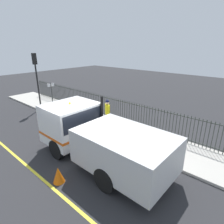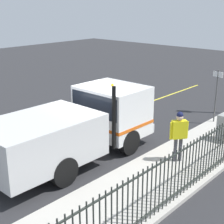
% 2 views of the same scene
% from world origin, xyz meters
% --- Properties ---
extents(ground_plane, '(59.57, 59.57, 0.00)m').
position_xyz_m(ground_plane, '(0.00, 0.00, 0.00)').
color(ground_plane, '#2B2B2D').
rests_on(ground_plane, ground).
extents(sidewalk_slab, '(2.66, 27.08, 0.12)m').
position_xyz_m(sidewalk_slab, '(3.23, 0.00, 0.06)').
color(sidewalk_slab, '#B7B2A8').
rests_on(sidewalk_slab, ground).
extents(lane_marking, '(0.12, 24.37, 0.01)m').
position_xyz_m(lane_marking, '(-2.23, 0.00, 0.00)').
color(lane_marking, yellow).
rests_on(lane_marking, ground).
extents(work_truck, '(2.59, 6.60, 2.76)m').
position_xyz_m(work_truck, '(0.17, -1.00, 1.33)').
color(work_truck, white).
rests_on(work_truck, ground).
extents(worker_standing, '(0.49, 0.55, 1.81)m').
position_xyz_m(worker_standing, '(3.09, 0.86, 1.23)').
color(worker_standing, yellow).
rests_on(worker_standing, sidewalk_slab).
extents(iron_fence, '(0.04, 23.05, 1.57)m').
position_xyz_m(iron_fence, '(4.37, -0.00, 0.91)').
color(iron_fence, '#2D332D').
rests_on(iron_fence, sidewalk_slab).
extents(traffic_light_near, '(0.31, 0.23, 4.39)m').
position_xyz_m(traffic_light_near, '(2.28, 7.76, 3.22)').
color(traffic_light_near, black).
rests_on(traffic_light_near, sidewalk_slab).
extents(utility_cabinet, '(0.80, 0.44, 1.05)m').
position_xyz_m(utility_cabinet, '(3.62, 3.77, 0.65)').
color(utility_cabinet, gray).
rests_on(utility_cabinet, sidewalk_slab).
extents(traffic_cone, '(0.46, 0.46, 0.66)m').
position_xyz_m(traffic_cone, '(-1.86, -1.07, 0.33)').
color(traffic_cone, orange).
rests_on(traffic_cone, ground).
extents(street_sign, '(0.50, 0.11, 2.44)m').
position_xyz_m(street_sign, '(2.16, 5.60, 1.64)').
color(street_sign, '#4C4C4C').
rests_on(street_sign, sidewalk_slab).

